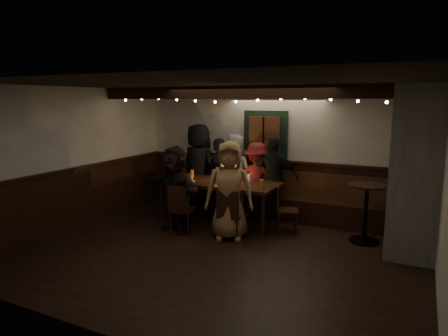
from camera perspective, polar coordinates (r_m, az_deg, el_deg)
The scene contains 13 objects.
room at distance 7.02m, azimuth 12.60°, elevation -1.13°, with size 6.02×5.01×2.62m.
dining_table at distance 7.69m, azimuth -0.68°, elevation -2.44°, with size 2.29×0.98×0.99m.
chair_near_left at distance 7.18m, azimuth -6.24°, elevation -5.45°, with size 0.48×0.48×0.88m.
chair_near_right at distance 6.81m, azimuth 0.77°, elevation -6.26°, with size 0.44×0.44×0.87m.
chair_end at distance 7.30m, azimuth 8.38°, elevation -5.36°, with size 0.49×0.49×0.85m.
high_top at distance 7.08m, azimuth 19.66°, elevation -5.10°, with size 0.62×0.62×0.99m.
person_a at distance 8.73m, azimuth -3.64°, elevation 0.20°, with size 0.91×0.59×1.86m, color black.
person_b at distance 8.52m, azimuth -0.69°, elevation -0.97°, with size 0.58×0.38×1.58m, color black.
person_c at distance 8.25m, azimuth 1.32°, elevation -0.97°, with size 0.82×0.64×1.68m, color silver.
person_d at distance 8.18m, azimuth 4.70°, elevation -1.66°, with size 0.98×0.56×1.52m, color #551216.
person_e at distance 8.03m, azimuth 7.14°, elevation -1.36°, with size 0.98×0.41×1.67m, color black.
person_f at distance 7.25m, azimuth -6.98°, elevation -2.96°, with size 1.45×0.46×1.57m, color black.
person_g at distance 6.79m, azimuth 0.76°, elevation -3.24°, with size 0.83×0.54×1.69m, color #A07249.
Camera 1 is at (2.70, -5.28, 2.36)m, focal length 32.00 mm.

